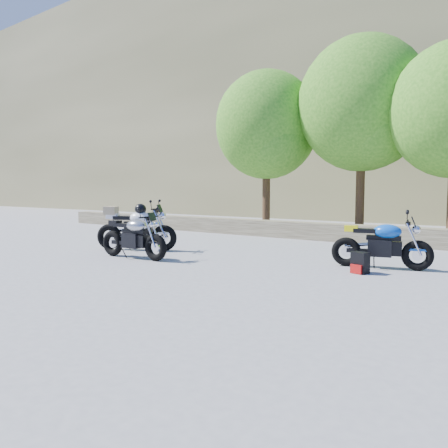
{
  "coord_description": "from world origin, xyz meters",
  "views": [
    {
      "loc": [
        5.71,
        -6.42,
        1.48
      ],
      "look_at": [
        0.2,
        1.0,
        0.75
      ],
      "focal_mm": 35.0,
      "sensor_mm": 36.0,
      "label": 1
    }
  ],
  "objects": [
    {
      "name": "tree_decid_left",
      "position": [
        -2.39,
        7.14,
        3.63
      ],
      "size": [
        3.67,
        3.67,
        5.62
      ],
      "color": "#382314",
      "rests_on": "ground"
    },
    {
      "name": "stone_wall",
      "position": [
        0.0,
        5.5,
        0.25
      ],
      "size": [
        22.0,
        0.55,
        0.5
      ],
      "primitive_type": "cube",
      "color": "brown",
      "rests_on": "ground"
    },
    {
      "name": "blue_bike",
      "position": [
        3.24,
        1.87,
        0.45
      ],
      "size": [
        1.81,
        0.68,
        0.92
      ],
      "rotation": [
        0.0,
        0.0,
        0.24
      ],
      "color": "black",
      "rests_on": "ground"
    },
    {
      "name": "backpack",
      "position": [
        3.09,
        1.15,
        0.18
      ],
      "size": [
        0.32,
        0.29,
        0.38
      ],
      "rotation": [
        0.0,
        0.0,
        -0.25
      ],
      "color": "black",
      "rests_on": "ground"
    },
    {
      "name": "white_bike",
      "position": [
        -2.35,
        0.81,
        0.56
      ],
      "size": [
        1.92,
        1.04,
        1.14
      ],
      "rotation": [
        0.0,
        0.0,
        0.45
      ],
      "color": "black",
      "rests_on": "ground"
    },
    {
      "name": "silver_bike",
      "position": [
        -1.4,
        -0.1,
        0.45
      ],
      "size": [
        1.84,
        0.58,
        0.93
      ],
      "rotation": [
        0.0,
        0.0,
        0.06
      ],
      "color": "black",
      "rests_on": "ground"
    },
    {
      "name": "tree_decid_mid",
      "position": [
        0.91,
        7.54,
        4.04
      ],
      "size": [
        4.08,
        4.08,
        6.24
      ],
      "color": "#382314",
      "rests_on": "ground"
    },
    {
      "name": "ground",
      "position": [
        0.0,
        0.0,
        0.0
      ],
      "size": [
        90.0,
        90.0,
        0.0
      ],
      "primitive_type": "plane",
      "color": "gray",
      "rests_on": "ground"
    }
  ]
}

